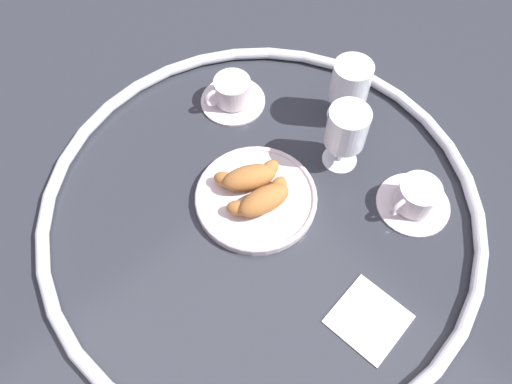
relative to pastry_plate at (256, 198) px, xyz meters
The scene contains 10 objects.
ground_plane 0.02m from the pastry_plate, 104.17° to the right, with size 2.20×2.20×0.00m, color #2D3038.
table_chrome_rim 0.02m from the pastry_plate, 104.17° to the right, with size 0.81×0.81×0.02m, color silver.
pastry_plate is the anchor object (origin of this frame).
croissant_large 0.04m from the pastry_plate, 106.14° to the right, with size 0.13×0.08×0.04m.
croissant_small 0.04m from the pastry_plate, 73.26° to the left, with size 0.12×0.10×0.04m.
coffee_cup_near 0.25m from the pastry_plate, 59.45° to the left, with size 0.14×0.14×0.06m.
coffee_cup_far 0.29m from the pastry_plate, 44.34° to the right, with size 0.14×0.14×0.06m.
juice_glass_left 0.21m from the pastry_plate, 12.65° to the right, with size 0.08×0.08×0.14m.
juice_glass_right 0.29m from the pastry_plate, ahead, with size 0.08×0.08×0.14m.
folded_napkin 0.29m from the pastry_plate, 92.95° to the right, with size 0.11×0.11×0.01m, color silver.
Camera 1 is at (-0.31, -0.33, 0.80)m, focal length 34.98 mm.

